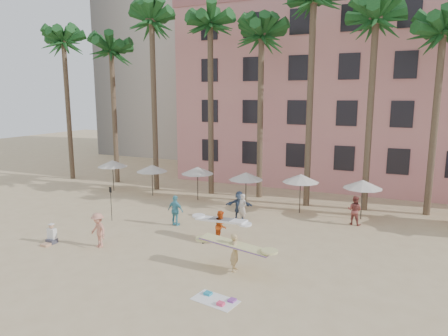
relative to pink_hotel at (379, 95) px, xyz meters
name	(u,v)px	position (x,y,z in m)	size (l,w,h in m)	color
ground	(167,279)	(-7.00, -26.00, -8.00)	(120.00, 120.00, 0.00)	#D1B789
pink_hotel	(379,95)	(0.00, 0.00, 0.00)	(35.00, 14.00, 16.00)	#D98A84
palm_row	(280,25)	(-6.49, -11.00, 4.97)	(44.40, 5.40, 16.30)	brown
umbrella_row	(221,173)	(-10.00, -13.50, -5.67)	(22.50, 2.70, 2.73)	#332B23
beach_towel	(217,300)	(-4.21, -26.78, -7.97)	(1.95, 1.30, 0.14)	white
carrier_yellow	(235,250)	(-4.59, -23.95, -6.99)	(3.39, 0.97, 1.79)	tan
carrier_white	(221,225)	(-6.76, -20.70, -7.07)	(3.05, 1.10, 1.73)	#DD5417
beachgoers	(219,213)	(-7.79, -18.75, -7.06)	(13.27, 10.43, 1.92)	#384862
paddle	(111,200)	(-14.71, -20.23, -6.59)	(0.18, 0.04, 2.23)	black
seated_man	(51,237)	(-15.09, -24.82, -7.62)	(0.48, 0.84, 1.09)	#3F3F4C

